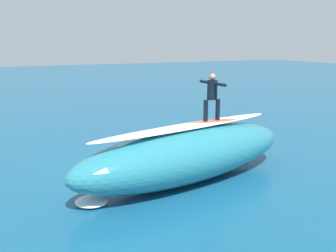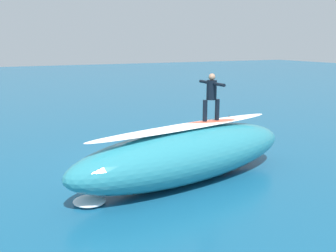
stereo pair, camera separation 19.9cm
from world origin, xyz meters
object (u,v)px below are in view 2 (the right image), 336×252
at_px(surfboard_riding, 211,122).
at_px(surfer_paddling, 133,145).
at_px(surfboard_paddling, 134,148).
at_px(surfer_riding, 212,93).
at_px(buoy_marker, 228,136).

xyz_separation_m(surfboard_riding, surfer_paddling, (1.15, -3.77, -1.49)).
height_order(surfboard_riding, surfboard_paddling, surfboard_riding).
height_order(surfer_riding, buoy_marker, surfer_riding).
distance_m(surfboard_riding, surfboard_paddling, 4.34).
bearing_deg(surfer_riding, buoy_marker, -132.52).
distance_m(surfer_riding, surfer_paddling, 4.61).
relative_size(surfboard_riding, surfer_paddling, 1.31).
height_order(surfboard_riding, surfer_riding, surfer_riding).
xyz_separation_m(surfer_riding, surfer_paddling, (1.15, -3.77, -2.39)).
distance_m(surfboard_riding, surfer_riding, 0.90).
distance_m(surfer_paddling, buoy_marker, 3.99).
distance_m(surfboard_paddling, buoy_marker, 3.92).
bearing_deg(surfboard_riding, surfer_paddling, -71.79).
bearing_deg(surfboard_riding, surfboard_paddling, -73.54).
height_order(surfboard_riding, surfer_paddling, surfboard_riding).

